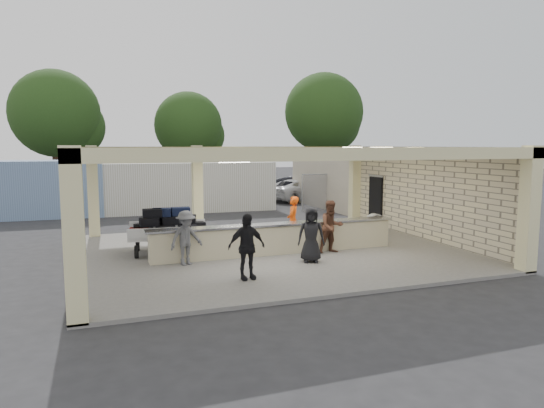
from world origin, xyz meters
name	(u,v)px	position (x,y,z in m)	size (l,w,h in m)	color
ground	(271,253)	(0.00, 0.00, 0.00)	(120.00, 120.00, 0.00)	#242427
pavilion	(271,210)	(0.21, 0.66, 1.35)	(12.01, 10.00, 3.55)	#66635E
baggage_counter	(277,239)	(0.00, -0.50, 0.59)	(8.20, 0.58, 0.98)	#C4B892
luggage_cart	(167,228)	(-3.28, 0.82, 0.91)	(2.64, 1.81, 1.45)	silver
drum_fan	(375,224)	(4.51, 0.95, 0.57)	(0.81, 0.44, 0.88)	silver
baggage_handler	(293,220)	(1.08, 0.77, 0.94)	(0.61, 0.34, 1.68)	#D7460B
passenger_a	(331,227)	(1.69, -1.00, 0.95)	(0.83, 0.36, 1.70)	brown
passenger_b	(247,247)	(-1.78, -3.05, 0.96)	(1.00, 0.37, 1.71)	black
passenger_c	(186,238)	(-2.98, -1.00, 0.89)	(1.02, 0.36, 1.59)	#525357
passenger_d	(311,235)	(0.56, -1.90, 0.92)	(0.80, 0.33, 1.63)	black
car_white_a	(301,190)	(7.03, 13.93, 0.69)	(2.30, 4.85, 1.39)	silver
car_white_b	(390,189)	(13.18, 12.98, 0.66)	(1.56, 4.19, 1.32)	silver
car_dark	(298,188)	(7.30, 15.04, 0.74)	(1.56, 4.41, 1.47)	black
container_white	(161,187)	(-2.15, 11.50, 1.32)	(12.17, 2.43, 2.64)	silver
fence	(397,189)	(11.00, 9.00, 1.05)	(12.06, 0.06, 2.03)	gray
tree_left	(60,117)	(-7.68, 24.16, 5.59)	(6.60, 6.30, 9.00)	#382619
tree_mid	(192,129)	(2.32, 26.16, 4.96)	(6.00, 5.60, 8.00)	#382619
tree_right	(326,116)	(14.32, 25.16, 6.21)	(7.20, 7.00, 10.00)	#382619
adjacent_building	(366,179)	(9.50, 10.00, 1.60)	(6.00, 8.00, 3.20)	#C0B399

